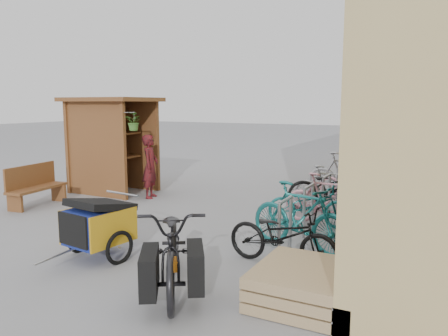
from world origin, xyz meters
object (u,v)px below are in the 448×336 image
at_px(cargo_bike, 173,247).
at_px(person_kiosk, 150,166).
at_px(bike_0, 282,236).
at_px(bike_2, 310,205).
at_px(child_trailer, 99,223).
at_px(bike_6, 353,184).
at_px(bench, 35,185).
at_px(kiosk, 109,131).
at_px(bike_5, 330,187).
at_px(bike_1, 300,217).
at_px(shopping_carts, 389,165).
at_px(pallet_stack, 301,284).
at_px(bike_3, 327,200).
at_px(bike_7, 345,176).
at_px(bike_4, 334,188).

relative_size(cargo_bike, person_kiosk, 1.40).
distance_m(bike_0, bike_2, 2.13).
bearing_deg(bike_2, child_trailer, 133.70).
bearing_deg(bike_6, bench, 126.25).
height_order(kiosk, bike_5, kiosk).
height_order(cargo_bike, bike_1, cargo_bike).
height_order(kiosk, cargo_bike, kiosk).
xyz_separation_m(kiosk, bike_5, (5.45, 0.75, -1.08)).
height_order(kiosk, bike_6, kiosk).
distance_m(shopping_carts, child_trailer, 8.32).
relative_size(pallet_stack, bike_3, 0.74).
distance_m(child_trailer, bike_5, 5.10).
bearing_deg(shopping_carts, bike_5, -104.68).
height_order(shopping_carts, bike_7, bike_7).
relative_size(bike_3, bike_6, 1.02).
height_order(bike_5, bike_7, bike_7).
xyz_separation_m(shopping_carts, bike_3, (-0.55, -4.49, -0.11)).
relative_size(shopping_carts, bike_5, 1.24).
xyz_separation_m(cargo_bike, person_kiosk, (-3.45, 4.15, 0.22)).
bearing_deg(person_kiosk, bike_1, -133.69).
height_order(pallet_stack, bike_2, bike_2).
height_order(shopping_carts, person_kiosk, person_kiosk).
distance_m(shopping_carts, bike_5, 3.26).
distance_m(child_trailer, bike_6, 6.08).
distance_m(person_kiosk, bike_3, 4.41).
height_order(child_trailer, bike_5, bike_5).
xyz_separation_m(person_kiosk, bike_7, (4.17, 2.07, -0.21)).
xyz_separation_m(person_kiosk, bike_3, (4.37, -0.47, -0.27)).
relative_size(bike_3, bike_4, 0.85).
bearing_deg(bike_2, bike_4, -14.90).
height_order(child_trailer, bike_7, bike_7).
bearing_deg(bike_4, bike_2, 156.37).
relative_size(bike_1, bike_4, 0.92).
relative_size(cargo_bike, bike_3, 1.32).
bearing_deg(child_trailer, cargo_bike, -7.90).
bearing_deg(shopping_carts, bench, -138.55).
xyz_separation_m(bench, bike_1, (6.11, -0.16, 0.06)).
height_order(pallet_stack, bike_3, bike_3).
distance_m(bike_3, bike_6, 2.28).
xyz_separation_m(bike_1, bike_2, (-0.25, 1.36, -0.12)).
xyz_separation_m(bike_3, bike_7, (-0.20, 2.55, 0.07)).
xyz_separation_m(shopping_carts, child_trailer, (-3.09, -7.72, -0.09)).
relative_size(bench, bike_2, 0.96).
height_order(bike_1, bike_3, bike_1).
bearing_deg(bike_0, child_trailer, 114.93).
xyz_separation_m(bike_4, bike_7, (-0.07, 1.43, 0.05)).
xyz_separation_m(bench, child_trailer, (3.58, -1.83, 0.05)).
distance_m(child_trailer, bike_7, 6.23).
bearing_deg(bike_6, bike_3, -175.46).
distance_m(shopping_carts, bike_3, 4.53).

